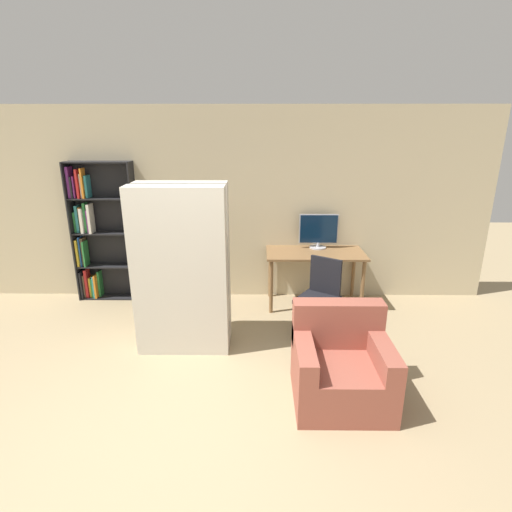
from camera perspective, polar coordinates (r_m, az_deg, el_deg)
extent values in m
plane|color=#9E8966|center=(3.53, -12.79, -25.33)|extent=(16.00, 16.00, 0.00)
cube|color=#C6B793|center=(5.74, -6.83, 7.17)|extent=(8.00, 0.06, 2.70)
cube|color=brown|center=(5.53, 8.47, 0.41)|extent=(1.34, 0.67, 0.03)
cylinder|color=brown|center=(5.35, 2.18, -4.42)|extent=(0.05, 0.05, 0.75)
cylinder|color=brown|center=(5.52, 14.97, -4.32)|extent=(0.05, 0.05, 0.75)
cylinder|color=brown|center=(5.86, 2.04, -2.39)|extent=(0.05, 0.05, 0.75)
cylinder|color=brown|center=(6.02, 13.72, -2.36)|extent=(0.05, 0.05, 0.75)
cylinder|color=#B7B7BC|center=(5.72, 8.81, 1.24)|extent=(0.23, 0.23, 0.02)
cylinder|color=#B7B7BC|center=(5.71, 8.83, 1.64)|extent=(0.04, 0.04, 0.06)
cube|color=#B7B7BC|center=(5.66, 8.93, 3.86)|extent=(0.54, 0.02, 0.41)
cube|color=#0A1E38|center=(5.65, 8.94, 3.85)|extent=(0.52, 0.03, 0.39)
cylinder|color=#4C4C51|center=(5.01, 8.52, -10.75)|extent=(0.52, 0.52, 0.03)
cylinder|color=#4C4C51|center=(4.92, 8.63, -8.59)|extent=(0.05, 0.05, 0.39)
cube|color=black|center=(4.82, 8.75, -6.23)|extent=(0.61, 0.61, 0.05)
cube|color=black|center=(4.90, 9.91, -2.75)|extent=(0.35, 0.25, 0.45)
cube|color=black|center=(6.20, -24.51, 3.03)|extent=(0.02, 0.25, 1.97)
cube|color=black|center=(5.88, -16.73, 3.17)|extent=(0.02, 0.25, 1.97)
cube|color=black|center=(6.13, -20.34, 3.39)|extent=(0.89, 0.02, 1.97)
cube|color=black|center=(6.32, -19.77, -5.49)|extent=(0.86, 0.22, 0.02)
cube|color=black|center=(6.16, -20.23, -1.30)|extent=(0.86, 0.22, 0.02)
cube|color=black|center=(6.02, -20.72, 3.11)|extent=(0.86, 0.22, 0.02)
cube|color=black|center=(5.93, -21.24, 7.68)|extent=(0.86, 0.22, 0.02)
cube|color=black|center=(5.87, -21.77, 12.36)|extent=(0.86, 0.22, 0.02)
cube|color=#232328|center=(6.38, -23.49, -3.70)|extent=(0.02, 0.17, 0.40)
cube|color=brown|center=(6.41, -23.12, -3.86)|extent=(0.02, 0.15, 0.34)
cube|color=red|center=(6.37, -22.89, -3.55)|extent=(0.04, 0.14, 0.42)
cube|color=gold|center=(6.40, -22.40, -4.00)|extent=(0.03, 0.15, 0.30)
cube|color=#287A38|center=(6.37, -22.15, -4.07)|extent=(0.02, 0.16, 0.29)
cube|color=teal|center=(6.34, -21.96, -4.00)|extent=(0.02, 0.18, 0.33)
cube|color=orange|center=(6.32, -21.76, -3.95)|extent=(0.03, 0.18, 0.34)
cube|color=#287A38|center=(6.35, -21.35, -3.62)|extent=(0.03, 0.13, 0.38)
cube|color=gold|center=(6.23, -23.98, 0.45)|extent=(0.03, 0.15, 0.39)
cube|color=#1E4C9E|center=(6.24, -23.60, 0.70)|extent=(0.02, 0.17, 0.43)
cube|color=brown|center=(6.24, -23.33, 0.62)|extent=(0.04, 0.14, 0.41)
cube|color=#287A38|center=(6.19, -23.15, 0.34)|extent=(0.02, 0.17, 0.37)
cube|color=#287A38|center=(6.18, -24.26, 4.49)|extent=(0.03, 0.14, 0.29)
cube|color=teal|center=(6.15, -24.00, 4.89)|extent=(0.04, 0.15, 0.38)
cube|color=orange|center=(6.14, -23.63, 4.81)|extent=(0.03, 0.12, 0.35)
cube|color=silver|center=(6.08, -23.48, 4.68)|extent=(0.04, 0.16, 0.35)
cube|color=#287A38|center=(6.09, -23.06, 5.09)|extent=(0.03, 0.13, 0.42)
cube|color=#7A2D84|center=(6.08, -22.66, 4.65)|extent=(0.03, 0.17, 0.32)
cube|color=silver|center=(6.02, -22.53, 4.97)|extent=(0.04, 0.16, 0.41)
cube|color=#7A2D84|center=(6.07, -25.01, 9.53)|extent=(0.04, 0.16, 0.42)
cube|color=#232328|center=(6.03, -24.71, 8.90)|extent=(0.02, 0.14, 0.29)
cube|color=#7A2D84|center=(6.04, -24.38, 8.98)|extent=(0.02, 0.15, 0.30)
cube|color=red|center=(6.04, -24.01, 9.33)|extent=(0.03, 0.15, 0.36)
cube|color=red|center=(5.99, -23.96, 9.43)|extent=(0.02, 0.17, 0.39)
cube|color=silver|center=(6.01, -23.48, 9.19)|extent=(0.03, 0.16, 0.32)
cube|color=orange|center=(5.95, -23.44, 9.51)|extent=(0.02, 0.13, 0.40)
cube|color=teal|center=(5.99, -22.90, 9.13)|extent=(0.03, 0.15, 0.30)
cube|color=beige|center=(4.29, -10.86, -2.49)|extent=(1.00, 0.26, 1.86)
cube|color=beige|center=(4.22, -4.24, -2.55)|extent=(0.01, 0.27, 1.82)
cube|color=beige|center=(4.58, -10.12, -1.16)|extent=(1.00, 0.24, 1.86)
cube|color=beige|center=(4.51, -3.92, -1.20)|extent=(0.01, 0.25, 1.82)
cube|color=#934C3D|center=(3.88, 12.03, -17.05)|extent=(0.85, 0.80, 0.40)
cube|color=#934C3D|center=(3.91, 11.59, -9.42)|extent=(0.85, 0.20, 0.45)
cube|color=#934C3D|center=(3.66, 6.89, -13.41)|extent=(0.16, 0.80, 0.20)
cube|color=#934C3D|center=(3.80, 17.56, -12.95)|extent=(0.16, 0.80, 0.20)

